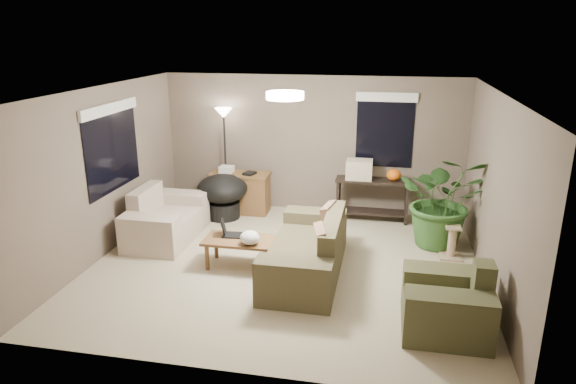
% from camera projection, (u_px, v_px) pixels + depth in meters
% --- Properties ---
extents(room_shell, '(5.50, 5.50, 5.50)m').
position_uv_depth(room_shell, '(285.00, 183.00, 7.08)').
color(room_shell, tan).
rests_on(room_shell, ground).
extents(main_sofa, '(0.95, 2.20, 0.85)m').
position_uv_depth(main_sofa, '(309.00, 253.00, 7.14)').
color(main_sofa, '#48422B').
rests_on(main_sofa, ground).
extents(throw_pillows, '(0.33, 1.39, 0.47)m').
position_uv_depth(throw_pillows, '(328.00, 231.00, 6.98)').
color(throw_pillows, '#8C7251').
rests_on(throw_pillows, main_sofa).
extents(loveseat, '(0.90, 1.60, 0.85)m').
position_uv_depth(loveseat, '(165.00, 221.00, 8.33)').
color(loveseat, beige).
rests_on(loveseat, ground).
extents(armchair, '(0.95, 1.00, 0.85)m').
position_uv_depth(armchair, '(447.00, 305.00, 5.78)').
color(armchair, '#4B4D2E').
rests_on(armchair, ground).
extents(coffee_table, '(1.00, 0.55, 0.42)m').
position_uv_depth(coffee_table, '(239.00, 243.00, 7.32)').
color(coffee_table, brown).
rests_on(coffee_table, ground).
extents(laptop, '(0.39, 0.26, 0.24)m').
position_uv_depth(laptop, '(230.00, 232.00, 7.41)').
color(laptop, black).
rests_on(laptop, coffee_table).
extents(plastic_bag, '(0.32, 0.29, 0.19)m').
position_uv_depth(plastic_bag, '(250.00, 238.00, 7.09)').
color(plastic_bag, white).
rests_on(plastic_bag, coffee_table).
extents(desk, '(1.10, 0.50, 0.75)m').
position_uv_depth(desk, '(240.00, 192.00, 9.52)').
color(desk, brown).
rests_on(desk, ground).
extents(desk_papers, '(0.70, 0.29, 0.12)m').
position_uv_depth(desk_papers, '(231.00, 170.00, 9.41)').
color(desk_papers, silver).
rests_on(desk_papers, desk).
extents(console_table, '(1.30, 0.40, 0.75)m').
position_uv_depth(console_table, '(372.00, 196.00, 9.11)').
color(console_table, black).
rests_on(console_table, ground).
extents(pumpkin, '(0.33, 0.33, 0.21)m').
position_uv_depth(pumpkin, '(394.00, 175.00, 8.92)').
color(pumpkin, orange).
rests_on(pumpkin, console_table).
extents(cardboard_box, '(0.46, 0.34, 0.34)m').
position_uv_depth(cardboard_box, '(359.00, 169.00, 9.01)').
color(cardboard_box, beige).
rests_on(cardboard_box, console_table).
extents(papasan_chair, '(1.01, 1.01, 0.80)m').
position_uv_depth(papasan_chair, '(223.00, 193.00, 9.20)').
color(papasan_chair, black).
rests_on(papasan_chair, ground).
extents(floor_lamp, '(0.32, 0.32, 1.91)m').
position_uv_depth(floor_lamp, '(224.00, 125.00, 9.36)').
color(floor_lamp, black).
rests_on(floor_lamp, ground).
extents(ceiling_fixture, '(0.50, 0.50, 0.10)m').
position_uv_depth(ceiling_fixture, '(285.00, 96.00, 6.72)').
color(ceiling_fixture, white).
rests_on(ceiling_fixture, room_shell).
extents(houseplant, '(1.35, 1.50, 1.17)m').
position_uv_depth(houseplant, '(443.00, 210.00, 7.97)').
color(houseplant, '#2D5923').
rests_on(houseplant, ground).
extents(cat_scratching_post, '(0.32, 0.32, 0.50)m').
position_uv_depth(cat_scratching_post, '(452.00, 244.00, 7.63)').
color(cat_scratching_post, tan).
rests_on(cat_scratching_post, ground).
extents(window_left, '(0.05, 1.56, 1.33)m').
position_uv_depth(window_left, '(111.00, 133.00, 7.70)').
color(window_left, black).
rests_on(window_left, room_shell).
extents(window_back, '(1.06, 0.05, 1.33)m').
position_uv_depth(window_back, '(386.00, 118.00, 8.99)').
color(window_back, black).
rests_on(window_back, room_shell).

